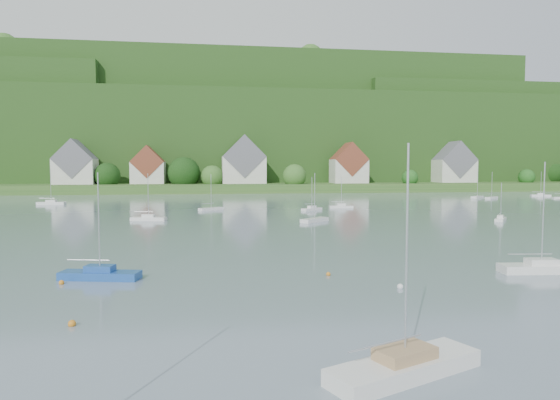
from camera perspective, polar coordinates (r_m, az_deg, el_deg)
The scene contains 15 objects.
far_shore_strip at distance 199.10m, azimuth -5.85°, elevation 1.58°, with size 600.00×60.00×3.00m, color #2C5921.
forested_ridge at distance 267.87m, azimuth -6.40°, elevation 6.69°, with size 620.00×181.22×69.89m.
village_building_0 at distance 191.60m, azimuth -22.40°, elevation 3.63°, with size 14.00×10.40×16.00m.
village_building_1 at distance 189.06m, azimuth -14.86°, elevation 3.56°, with size 12.00×9.36×14.00m.
village_building_2 at distance 187.26m, azimuth -4.18°, elevation 4.14°, with size 16.00×11.44×18.00m.
village_building_3 at distance 192.30m, azimuth 7.87°, elevation 3.85°, with size 13.00×10.40×15.50m.
village_building_4 at distance 212.80m, azimuth 19.31°, elevation 3.70°, with size 15.00×10.40×16.50m.
near_sailboat_1 at distance 42.37m, azimuth -19.91°, elevation -7.93°, with size 6.51×3.09×8.47m.
near_sailboat_2 at distance 22.87m, azimuth 14.09°, elevation -17.80°, with size 7.51×4.77×9.86m.
near_sailboat_4 at distance 47.73m, azimuth 27.74°, elevation -6.81°, with size 7.07×2.62×9.33m.
mooring_buoy_0 at distance 30.97m, azimuth -22.71°, elevation -13.15°, with size 0.44×0.44×0.44m, color orange.
mooring_buoy_1 at distance 38.09m, azimuth 13.59°, elevation -9.80°, with size 0.45×0.45×0.45m, color silver.
mooring_buoy_3 at distance 41.53m, azimuth 5.55°, elevation -8.59°, with size 0.38×0.38×0.38m, color orange.
mooring_buoy_5 at distance 41.79m, azimuth -23.72°, elevation -8.81°, with size 0.41×0.41×0.41m, color orange.
far_sailboat_cluster at distance 120.22m, azimuth 4.23°, elevation -0.34°, with size 203.06×70.39×8.71m.
Camera 1 is at (-8.18, 1.21, 8.83)m, focal length 31.95 mm.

